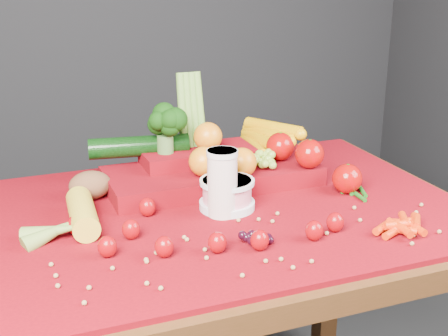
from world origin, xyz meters
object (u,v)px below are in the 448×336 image
object	(u,v)px
yogurt_bowl	(227,193)
produce_mound	(219,160)
milk_glass	(222,181)
table	(227,250)

from	to	relation	value
yogurt_bowl	produce_mound	xyz separation A→B (m)	(0.04, 0.16, 0.02)
milk_glass	yogurt_bowl	world-z (taller)	milk_glass
yogurt_bowl	produce_mound	world-z (taller)	produce_mound
milk_glass	yogurt_bowl	distance (m)	0.06
milk_glass	produce_mound	xyz separation A→B (m)	(0.06, 0.19, -0.02)
table	milk_glass	distance (m)	0.19
yogurt_bowl	milk_glass	bearing A→B (deg)	-128.05
table	produce_mound	size ratio (longest dim) A/B	1.83
milk_glass	produce_mound	distance (m)	0.20
produce_mound	yogurt_bowl	bearing A→B (deg)	-104.44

